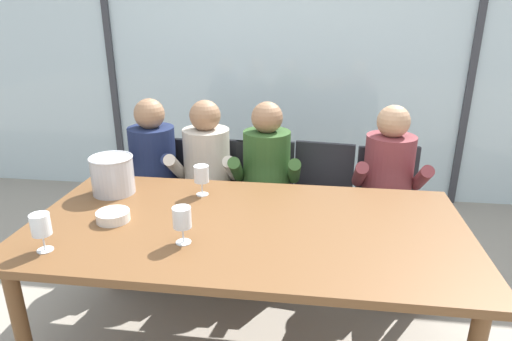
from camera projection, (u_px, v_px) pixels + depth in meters
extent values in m
plane|color=#9E9384|center=(267.00, 253.00, 3.36)|extent=(14.00, 14.00, 0.00)
cube|color=silver|center=(283.00, 62.00, 4.03)|extent=(7.35, 0.03, 2.60)
cube|color=#38383D|center=(111.00, 59.00, 4.22)|extent=(0.06, 0.06, 2.60)
cube|color=#38383D|center=(473.00, 65.00, 3.81)|extent=(0.06, 0.06, 2.60)
cube|color=#477A38|center=(300.00, 62.00, 8.08)|extent=(13.35, 2.40, 1.68)
cube|color=brown|center=(247.00, 227.00, 2.17)|extent=(2.15, 1.09, 0.04)
cylinder|color=brown|center=(22.00, 333.00, 2.01)|extent=(0.07, 0.07, 0.72)
cylinder|color=brown|center=(109.00, 238.00, 2.84)|extent=(0.07, 0.07, 0.72)
cylinder|color=brown|center=(421.00, 260.00, 2.60)|extent=(0.07, 0.07, 0.72)
cube|color=#232328|center=(156.00, 203.00, 3.17)|extent=(0.48, 0.48, 0.03)
cube|color=#232328|center=(166.00, 165.00, 3.28)|extent=(0.42, 0.08, 0.42)
cylinder|color=#232328|center=(123.00, 240.00, 3.12)|extent=(0.04, 0.04, 0.42)
cylinder|color=#232328|center=(172.00, 246.00, 3.04)|extent=(0.04, 0.04, 0.42)
cylinder|color=#232328|center=(147.00, 217.00, 3.47)|extent=(0.04, 0.04, 0.42)
cylinder|color=#232328|center=(192.00, 222.00, 3.38)|extent=(0.04, 0.04, 0.42)
cube|color=#232328|center=(213.00, 205.00, 3.14)|extent=(0.49, 0.49, 0.03)
cube|color=#232328|center=(221.00, 167.00, 3.25)|extent=(0.42, 0.09, 0.42)
cylinder|color=#232328|center=(179.00, 242.00, 3.09)|extent=(0.04, 0.04, 0.42)
cylinder|color=#232328|center=(230.00, 249.00, 3.00)|extent=(0.04, 0.04, 0.42)
cylinder|color=#232328|center=(199.00, 219.00, 3.44)|extent=(0.04, 0.04, 0.42)
cylinder|color=#232328|center=(246.00, 224.00, 3.35)|extent=(0.04, 0.04, 0.42)
cube|color=#232328|center=(263.00, 209.00, 3.08)|extent=(0.46, 0.46, 0.03)
cube|color=#232328|center=(265.00, 169.00, 3.19)|extent=(0.42, 0.05, 0.42)
cylinder|color=#232328|center=(233.00, 249.00, 3.00)|extent=(0.04, 0.04, 0.42)
cylinder|color=#232328|center=(288.00, 252.00, 2.97)|extent=(0.04, 0.04, 0.42)
cylinder|color=#232328|center=(240.00, 224.00, 3.35)|extent=(0.04, 0.04, 0.42)
cylinder|color=#232328|center=(290.00, 226.00, 3.32)|extent=(0.04, 0.04, 0.42)
cube|color=#232328|center=(319.00, 211.00, 3.05)|extent=(0.49, 0.49, 0.03)
cube|color=#232328|center=(324.00, 171.00, 3.16)|extent=(0.42, 0.08, 0.42)
cylinder|color=#232328|center=(287.00, 249.00, 3.00)|extent=(0.04, 0.04, 0.42)
cylinder|color=#232328|center=(343.00, 256.00, 2.92)|extent=(0.04, 0.04, 0.42)
cylinder|color=#232328|center=(296.00, 224.00, 3.35)|extent=(0.04, 0.04, 0.42)
cylinder|color=#232328|center=(346.00, 230.00, 3.26)|extent=(0.04, 0.04, 0.42)
cube|color=#232328|center=(391.00, 217.00, 2.96)|extent=(0.49, 0.49, 0.03)
cube|color=#232328|center=(387.00, 175.00, 3.07)|extent=(0.42, 0.08, 0.42)
cylinder|color=#232328|center=(366.00, 260.00, 2.87)|extent=(0.04, 0.04, 0.42)
cylinder|color=#232328|center=(424.00, 261.00, 2.86)|extent=(0.04, 0.04, 0.42)
cylinder|color=#232328|center=(355.00, 232.00, 3.22)|extent=(0.04, 0.04, 0.42)
cylinder|color=#232328|center=(407.00, 233.00, 3.22)|extent=(0.04, 0.04, 0.42)
cylinder|color=#192347|center=(154.00, 163.00, 3.11)|extent=(0.32, 0.32, 0.52)
sphere|color=#936B4C|center=(149.00, 114.00, 2.99)|extent=(0.21, 0.21, 0.21)
cube|color=#47423D|center=(134.00, 208.00, 3.02)|extent=(0.13, 0.40, 0.13)
cube|color=#47423D|center=(159.00, 209.00, 3.00)|extent=(0.13, 0.40, 0.13)
cylinder|color=#47423D|center=(126.00, 254.00, 2.92)|extent=(0.10, 0.10, 0.45)
cylinder|color=#47423D|center=(152.00, 255.00, 2.90)|extent=(0.10, 0.10, 0.45)
cylinder|color=#192347|center=(120.00, 164.00, 3.01)|extent=(0.08, 0.32, 0.26)
cylinder|color=#192347|center=(174.00, 166.00, 2.97)|extent=(0.08, 0.32, 0.26)
cylinder|color=#B7AD9E|center=(207.00, 165.00, 3.06)|extent=(0.34, 0.34, 0.52)
sphere|color=#936B4C|center=(205.00, 116.00, 2.94)|extent=(0.21, 0.21, 0.21)
cube|color=#47423D|center=(190.00, 211.00, 2.97)|extent=(0.15, 0.41, 0.13)
cube|color=#47423D|center=(216.00, 212.00, 2.96)|extent=(0.15, 0.41, 0.13)
cylinder|color=#47423D|center=(185.00, 258.00, 2.87)|extent=(0.10, 0.10, 0.45)
cylinder|color=#47423D|center=(212.00, 259.00, 2.85)|extent=(0.10, 0.10, 0.45)
cylinder|color=#B7AD9E|center=(176.00, 167.00, 2.95)|extent=(0.10, 0.33, 0.26)
cylinder|color=#B7AD9E|center=(232.00, 169.00, 2.92)|extent=(0.10, 0.33, 0.26)
cylinder|color=#2D5123|center=(266.00, 168.00, 3.01)|extent=(0.34, 0.34, 0.52)
sphere|color=#936B4C|center=(267.00, 118.00, 2.89)|extent=(0.21, 0.21, 0.21)
cube|color=#47423D|center=(251.00, 215.00, 2.92)|extent=(0.15, 0.41, 0.13)
cube|color=#47423D|center=(278.00, 216.00, 2.90)|extent=(0.15, 0.41, 0.13)
cylinder|color=#47423D|center=(248.00, 263.00, 2.82)|extent=(0.10, 0.10, 0.45)
cylinder|color=#47423D|center=(276.00, 264.00, 2.80)|extent=(0.10, 0.10, 0.45)
cylinder|color=#2D5123|center=(237.00, 170.00, 2.90)|extent=(0.10, 0.33, 0.26)
cylinder|color=#2D5123|center=(294.00, 171.00, 2.87)|extent=(0.10, 0.33, 0.26)
cylinder|color=brown|center=(388.00, 174.00, 2.91)|extent=(0.33, 0.33, 0.52)
sphere|color=tan|center=(394.00, 121.00, 2.78)|extent=(0.21, 0.21, 0.21)
cube|color=#47423D|center=(373.00, 221.00, 2.83)|extent=(0.14, 0.40, 0.13)
cube|color=#47423D|center=(402.00, 224.00, 2.80)|extent=(0.14, 0.40, 0.13)
cylinder|color=#47423D|center=(372.00, 271.00, 2.73)|extent=(0.10, 0.10, 0.45)
cylinder|color=#47423D|center=(402.00, 274.00, 2.70)|extent=(0.10, 0.10, 0.45)
cylinder|color=brown|center=(360.00, 175.00, 2.82)|extent=(0.09, 0.33, 0.26)
cylinder|color=brown|center=(422.00, 178.00, 2.76)|extent=(0.09, 0.33, 0.26)
cylinder|color=#B7B7BC|center=(113.00, 175.00, 2.49)|extent=(0.24, 0.24, 0.21)
torus|color=silver|center=(111.00, 158.00, 2.45)|extent=(0.24, 0.24, 0.01)
cylinder|color=silver|center=(113.00, 216.00, 2.18)|extent=(0.16, 0.16, 0.05)
cylinder|color=silver|center=(202.00, 194.00, 2.50)|extent=(0.07, 0.07, 0.00)
cylinder|color=silver|center=(202.00, 188.00, 2.48)|extent=(0.01, 0.01, 0.07)
cylinder|color=silver|center=(201.00, 174.00, 2.46)|extent=(0.08, 0.08, 0.09)
cylinder|color=maroon|center=(202.00, 178.00, 2.46)|extent=(0.07, 0.07, 0.04)
cylinder|color=silver|center=(184.00, 242.00, 1.99)|extent=(0.07, 0.07, 0.00)
cylinder|color=silver|center=(183.00, 234.00, 1.97)|extent=(0.01, 0.01, 0.07)
cylinder|color=silver|center=(182.00, 217.00, 1.94)|extent=(0.08, 0.08, 0.09)
cylinder|color=maroon|center=(182.00, 223.00, 1.95)|extent=(0.07, 0.07, 0.04)
cylinder|color=silver|center=(45.00, 250.00, 1.92)|extent=(0.07, 0.07, 0.00)
cylinder|color=silver|center=(44.00, 242.00, 1.91)|extent=(0.01, 0.01, 0.07)
cylinder|color=silver|center=(41.00, 224.00, 1.88)|extent=(0.08, 0.08, 0.09)
cylinder|color=maroon|center=(42.00, 230.00, 1.89)|extent=(0.07, 0.07, 0.04)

